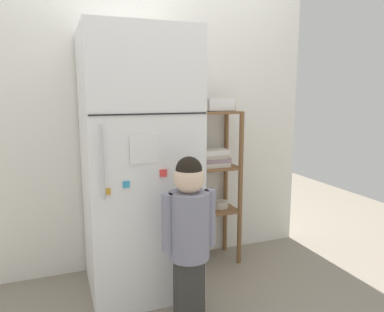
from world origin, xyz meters
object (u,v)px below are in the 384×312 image
(fruit_bin, at_px, (218,106))
(child_standing, at_px, (189,225))
(refrigerator, at_px, (139,164))
(pantry_shelf_unit, at_px, (213,175))

(fruit_bin, bearing_deg, child_standing, -125.14)
(refrigerator, xyz_separation_m, pantry_shelf_unit, (0.62, 0.19, -0.16))
(child_standing, xyz_separation_m, pantry_shelf_unit, (0.46, 0.70, 0.10))
(refrigerator, relative_size, pantry_shelf_unit, 1.44)
(refrigerator, height_order, fruit_bin, refrigerator)
(child_standing, relative_size, pantry_shelf_unit, 0.83)
(refrigerator, relative_size, fruit_bin, 7.96)
(refrigerator, xyz_separation_m, child_standing, (0.16, -0.52, -0.26))
(pantry_shelf_unit, bearing_deg, child_standing, -123.09)
(child_standing, bearing_deg, pantry_shelf_unit, 56.91)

